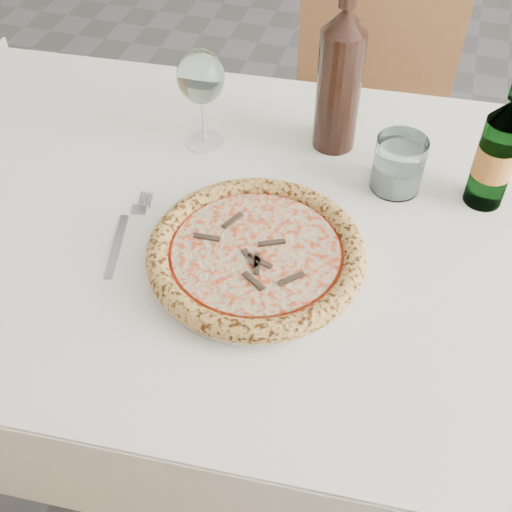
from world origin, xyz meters
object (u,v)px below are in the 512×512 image
(wine_glass, at_px, (201,79))
(dining_table, at_px, (273,260))
(pizza, at_px, (256,253))
(plate, at_px, (256,261))
(wine_bottle, at_px, (340,79))
(chair_far, at_px, (375,102))
(tumbler, at_px, (398,167))
(beer_bottle, at_px, (497,153))

(wine_glass, bearing_deg, dining_table, -43.62)
(pizza, height_order, wine_glass, wine_glass)
(dining_table, relative_size, plate, 4.92)
(wine_bottle, bearing_deg, chair_far, 87.04)
(chair_far, xyz_separation_m, pizza, (-0.08, -0.84, 0.25))
(tumbler, distance_m, wine_bottle, 0.18)
(dining_table, xyz_separation_m, tumbler, (0.17, 0.14, 0.13))
(plate, bearing_deg, chair_far, 84.85)
(dining_table, height_order, chair_far, chair_far)
(pizza, bearing_deg, plate, 18.31)
(beer_bottle, xyz_separation_m, wine_bottle, (-0.27, 0.08, 0.04))
(dining_table, height_order, plate, plate)
(pizza, xyz_separation_m, beer_bottle, (0.31, 0.24, 0.07))
(wine_glass, height_order, beer_bottle, beer_bottle)
(pizza, relative_size, tumbler, 3.43)
(chair_far, bearing_deg, pizza, -95.15)
(chair_far, bearing_deg, plate, -95.15)
(dining_table, relative_size, pizza, 4.64)
(plate, distance_m, tumbler, 0.30)
(tumbler, bearing_deg, wine_bottle, 144.22)
(dining_table, xyz_separation_m, beer_bottle, (0.31, 0.14, 0.19))
(wine_bottle, bearing_deg, tumbler, -35.78)
(wine_glass, distance_m, wine_bottle, 0.23)
(dining_table, distance_m, tumbler, 0.26)
(tumbler, distance_m, beer_bottle, 0.15)
(pizza, bearing_deg, wine_bottle, 81.47)
(chair_far, distance_m, tumbler, 0.66)
(pizza, bearing_deg, wine_glass, 123.16)
(beer_bottle, relative_size, wine_bottle, 0.77)
(pizza, distance_m, tumbler, 0.29)
(plate, xyz_separation_m, wine_glass, (-0.17, 0.26, 0.12))
(beer_bottle, bearing_deg, tumbler, -177.73)
(dining_table, bearing_deg, plate, -90.00)
(chair_far, xyz_separation_m, wine_glass, (-0.25, -0.57, 0.35))
(tumbler, bearing_deg, plate, -125.80)
(chair_far, distance_m, wine_glass, 0.72)
(chair_far, relative_size, wine_glass, 5.14)
(dining_table, bearing_deg, tumbler, 38.88)
(plate, height_order, wine_bottle, wine_bottle)
(plate, height_order, tumbler, tumbler)
(dining_table, relative_size, wine_glass, 8.19)
(dining_table, xyz_separation_m, chair_far, (0.08, 0.74, -0.13))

